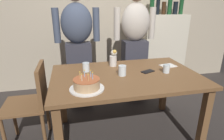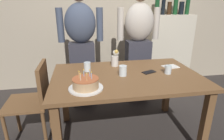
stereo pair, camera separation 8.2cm
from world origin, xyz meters
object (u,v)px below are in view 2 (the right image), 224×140
object	(u,v)px
flower_vase	(115,58)
dining_chair	(35,97)
person_man_bearded	(81,46)
water_glass_near	(123,71)
birthday_cake	(86,84)
water_glass_far	(168,70)
napkin_stack	(170,67)
cell_phone	(149,72)
person_woman_cardigan	(138,44)
water_glass_side	(87,67)

from	to	relation	value
flower_vase	dining_chair	xyz separation A→B (m)	(-0.88, -0.20, -0.33)
person_man_bearded	water_glass_near	bearing A→B (deg)	115.14
birthday_cake	water_glass_far	size ratio (longest dim) A/B	3.39
water_glass_far	napkin_stack	xyz separation A→B (m)	(0.13, 0.19, -0.04)
cell_phone	napkin_stack	bearing A→B (deg)	-0.01
flower_vase	person_woman_cardigan	distance (m)	0.68
birthday_cake	water_glass_side	size ratio (longest dim) A/B	3.05
water_glass_near	person_woman_cardigan	world-z (taller)	person_woman_cardigan
dining_chair	napkin_stack	bearing A→B (deg)	92.25
cell_phone	person_woman_cardigan	world-z (taller)	person_woman_cardigan
flower_vase	water_glass_far	bearing A→B (deg)	-34.35
water_glass_near	water_glass_side	xyz separation A→B (m)	(-0.35, 0.19, -0.00)
water_glass_near	water_glass_far	size ratio (longest dim) A/B	1.19
water_glass_near	cell_phone	size ratio (longest dim) A/B	0.72
cell_phone	person_man_bearded	distance (m)	1.06
water_glass_far	flower_vase	size ratio (longest dim) A/B	0.44
water_glass_far	person_man_bearded	distance (m)	1.22
person_woman_cardigan	water_glass_near	bearing A→B (deg)	63.39
water_glass_near	person_woman_cardigan	size ratio (longest dim) A/B	0.06
birthday_cake	cell_phone	xyz separation A→B (m)	(0.67, 0.29, -0.04)
birthday_cake	water_glass_far	xyz separation A→B (m)	(0.85, 0.22, -0.00)
birthday_cake	person_man_bearded	size ratio (longest dim) A/B	0.18
napkin_stack	flower_vase	distance (m)	0.64
cell_phone	dining_chair	size ratio (longest dim) A/B	0.17
water_glass_side	dining_chair	xyz separation A→B (m)	(-0.55, -0.09, -0.27)
water_glass_far	napkin_stack	bearing A→B (deg)	56.59
person_man_bearded	person_woman_cardigan	size ratio (longest dim) A/B	1.00
cell_phone	water_glass_far	bearing A→B (deg)	-42.16
birthday_cake	dining_chair	size ratio (longest dim) A/B	0.34
water_glass_far	cell_phone	world-z (taller)	water_glass_far
water_glass_near	person_man_bearded	distance (m)	0.92
water_glass_near	water_glass_far	distance (m)	0.47
birthday_cake	person_man_bearded	distance (m)	1.08
water_glass_far	cell_phone	size ratio (longest dim) A/B	0.61
birthday_cake	water_glass_near	distance (m)	0.46
flower_vase	person_woman_cardigan	world-z (taller)	person_woman_cardigan
cell_phone	person_woman_cardigan	xyz separation A→B (m)	(0.12, 0.79, 0.13)
napkin_stack	water_glass_near	bearing A→B (deg)	-164.53
water_glass_near	cell_phone	bearing A→B (deg)	7.55
person_man_bearded	person_woman_cardigan	bearing A→B (deg)	-180.00
cell_phone	water_glass_side	bearing A→B (deg)	143.75
water_glass_near	dining_chair	world-z (taller)	dining_chair
napkin_stack	flower_vase	size ratio (longest dim) A/B	0.86
birthday_cake	napkin_stack	xyz separation A→B (m)	(0.98, 0.41, -0.04)
birthday_cake	person_woman_cardigan	bearing A→B (deg)	53.56
birthday_cake	dining_chair	bearing A→B (deg)	145.44
person_woman_cardigan	flower_vase	bearing A→B (deg)	49.98
dining_chair	water_glass_side	bearing A→B (deg)	99.04
flower_vase	person_woman_cardigan	xyz separation A→B (m)	(0.44, 0.52, 0.03)
water_glass_near	person_woman_cardigan	distance (m)	0.93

